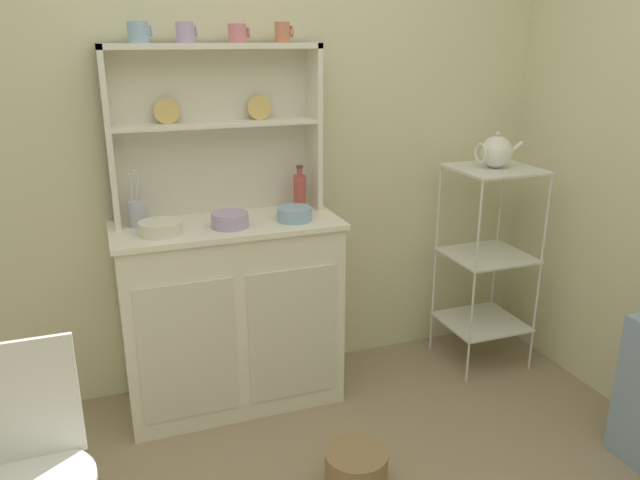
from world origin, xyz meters
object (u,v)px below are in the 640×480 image
Objects in this scene: cup_sky_0 at (138,32)px; porcelain_teapot at (496,152)px; hutch_cabinet at (231,312)px; bowl_mixing_large at (161,228)px; hutch_shelf_unit at (214,118)px; jam_bottle at (300,191)px; utensil_jar at (138,213)px; bakers_rack at (488,248)px; wire_chair at (29,456)px; floor_basket at (356,471)px.

cup_sky_0 is 1.73m from porcelain_teapot.
hutch_cabinet is 1.50m from porcelain_teapot.
hutch_shelf_unit is at bearing 39.08° from bowl_mixing_large.
hutch_shelf_unit is 1.37m from porcelain_teapot.
utensil_jar is (-0.74, -0.01, -0.03)m from jam_bottle.
hutch_cabinet is at bearing -22.36° from cup_sky_0.
bowl_mixing_large is (-0.29, -0.07, 0.46)m from hutch_cabinet.
hutch_shelf_unit reaches higher than jam_bottle.
cup_sky_0 is at bearing 172.96° from bakers_rack.
porcelain_teapot is (1.33, -0.08, 0.68)m from hutch_cabinet.
cup_sky_0 is at bearing 91.45° from bowl_mixing_large.
porcelain_teapot reaches higher than bowl_mixing_large.
hutch_cabinet is at bearing 56.54° from wire_chair.
wire_chair is 1.04m from bowl_mixing_large.
utensil_jar reaches higher than hutch_cabinet.
hutch_shelf_unit is at bearing 169.66° from bakers_rack.
hutch_cabinet is 0.89m from hutch_shelf_unit.
hutch_shelf_unit is 1.60m from floor_basket.
utensil_jar is at bearing -149.36° from cup_sky_0.
bakers_rack is 1.74m from utensil_jar.
cup_sky_0 reaches higher than hutch_shelf_unit.
hutch_shelf_unit is (0.00, 0.16, 0.87)m from hutch_cabinet.
bakers_rack reaches higher than floor_basket.
jam_bottle is at bearing 170.23° from porcelain_teapot.
wire_chair is at bearing -131.34° from hutch_cabinet.
floor_basket is at bearing -56.67° from cup_sky_0.
porcelain_teapot reaches higher than utensil_jar.
bakers_rack is 1.37m from floor_basket.
hutch_cabinet is at bearing 176.60° from porcelain_teapot.
utensil_jar reaches higher than bowl_mixing_large.
hutch_cabinet is at bearing 176.61° from bakers_rack.
porcelain_teapot is (-0.00, -0.00, 0.50)m from bakers_rack.
cup_sky_0 is at bearing 30.64° from utensil_jar.
hutch_shelf_unit is at bearing 90.00° from hutch_cabinet.
wire_chair is (-0.79, -1.06, -0.81)m from hutch_shelf_unit.
utensil_jar is at bearing 174.70° from bakers_rack.
hutch_shelf_unit is at bearing 169.64° from porcelain_teapot.
bowl_mixing_large is (0.00, -0.20, -0.77)m from cup_sky_0.
porcelain_teapot reaches higher than bakers_rack.
cup_sky_0 is 0.46× the size of jam_bottle.
hutch_cabinet is at bearing -166.88° from jam_bottle.
hutch_shelf_unit is at bearing 8.02° from cup_sky_0.
cup_sky_0 is (-1.63, 0.20, 1.05)m from bakers_rack.
hutch_cabinet is 1.20m from wire_chair.
porcelain_teapot is (1.03, 0.71, 1.06)m from floor_basket.
porcelain_teapot is (1.33, -0.24, -0.19)m from hutch_shelf_unit.
bowl_mixing_large is (-1.62, 0.01, 0.28)m from bakers_rack.
wire_chair is 4.75× the size of bowl_mixing_large.
hutch_cabinet is 0.62m from utensil_jar.
jam_bottle is at bearing 0.57° from utensil_jar.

